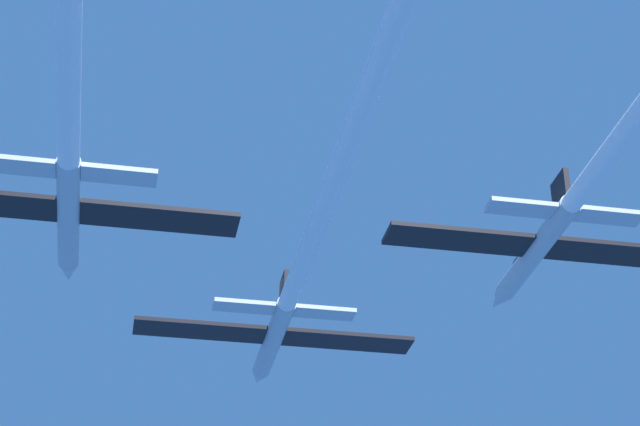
{
  "coord_description": "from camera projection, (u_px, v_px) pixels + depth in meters",
  "views": [
    {
      "loc": [
        -9.68,
        -62.81,
        -28.09
      ],
      "look_at": [
        -0.53,
        -14.2,
        -0.24
      ],
      "focal_mm": 65.74,
      "sensor_mm": 36.0,
      "label": 1
    }
  ],
  "objects": [
    {
      "name": "jet_lead",
      "position": [
        310.0,
        244.0,
        58.55
      ],
      "size": [
        16.4,
        46.17,
        2.72
      ],
      "color": "#B2BAC6"
    },
    {
      "name": "jet_right_wing",
      "position": [
        634.0,
        120.0,
        50.87
      ],
      "size": [
        16.4,
        46.9,
        2.72
      ],
      "color": "#B2BAC6"
    },
    {
      "name": "jet_left_wing",
      "position": [
        69.0,
        89.0,
        47.48
      ],
      "size": [
        16.4,
        42.66,
        2.72
      ],
      "color": "#B2BAC6"
    }
  ]
}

